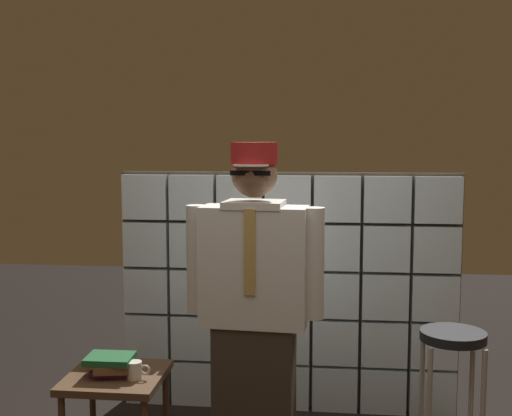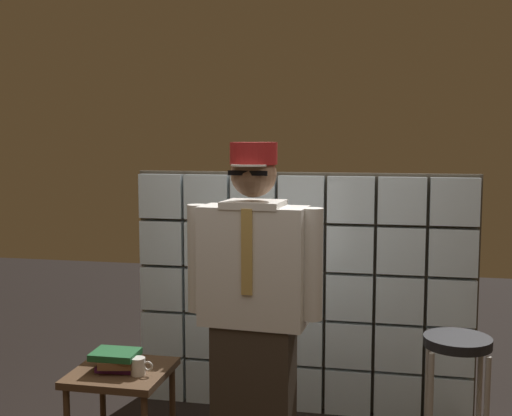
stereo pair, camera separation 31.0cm
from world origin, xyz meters
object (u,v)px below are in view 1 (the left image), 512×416
object	(u,v)px
standing_person	(254,311)
bar_stool	(452,371)
coffee_mug	(135,370)
book_stack	(111,365)
side_table	(116,387)

from	to	relation	value
standing_person	bar_stool	xyz separation A→B (m)	(1.03, 0.13, -0.33)
standing_person	bar_stool	bearing A→B (deg)	11.52
standing_person	bar_stool	size ratio (longest dim) A/B	2.19
coffee_mug	book_stack	bearing A→B (deg)	166.36
standing_person	book_stack	bearing A→B (deg)	-179.64
standing_person	bar_stool	world-z (taller)	standing_person
side_table	bar_stool	bearing A→B (deg)	1.81
book_stack	bar_stool	bearing A→B (deg)	2.62
side_table	book_stack	xyz separation A→B (m)	(-0.01, -0.03, 0.13)
side_table	coffee_mug	size ratio (longest dim) A/B	4.30
bar_stool	coffee_mug	bearing A→B (deg)	-175.98
coffee_mug	side_table	bearing A→B (deg)	154.66
bar_stool	book_stack	distance (m)	1.81
book_stack	standing_person	bearing A→B (deg)	-3.72
standing_person	bar_stool	distance (m)	1.09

